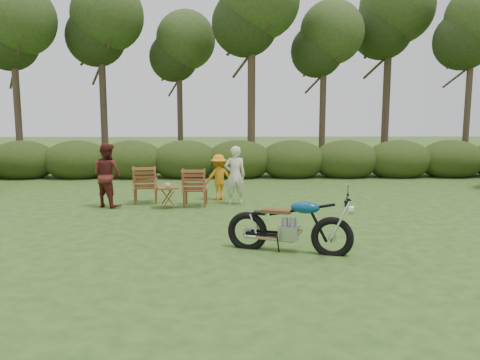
{
  "coord_description": "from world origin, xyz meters",
  "views": [
    {
      "loc": [
        -0.36,
        -8.35,
        2.36
      ],
      "look_at": [
        -0.13,
        1.92,
        0.9
      ],
      "focal_mm": 35.0,
      "sensor_mm": 36.0,
      "label": 1
    }
  ],
  "objects_px": {
    "cup": "(168,185)",
    "child": "(219,200)",
    "motorcycle": "(288,251)",
    "lawn_chair_left": "(146,203)",
    "adult_b": "(109,206)",
    "lawn_chair_right": "(195,205)",
    "side_table": "(168,197)",
    "adult_a": "(235,204)"
  },
  "relations": [
    {
      "from": "adult_b",
      "to": "motorcycle",
      "type": "bearing_deg",
      "value": 166.86
    },
    {
      "from": "lawn_chair_left",
      "to": "adult_b",
      "type": "relative_size",
      "value": 0.61
    },
    {
      "from": "lawn_chair_left",
      "to": "child",
      "type": "relative_size",
      "value": 0.8
    },
    {
      "from": "cup",
      "to": "child",
      "type": "distance_m",
      "value": 1.79
    },
    {
      "from": "side_table",
      "to": "adult_b",
      "type": "relative_size",
      "value": 0.33
    },
    {
      "from": "motorcycle",
      "to": "side_table",
      "type": "bearing_deg",
      "value": 141.37
    },
    {
      "from": "side_table",
      "to": "child",
      "type": "xyz_separation_m",
      "value": [
        1.26,
        1.11,
        -0.27
      ]
    },
    {
      "from": "motorcycle",
      "to": "cup",
      "type": "height_order",
      "value": "cup"
    },
    {
      "from": "adult_a",
      "to": "child",
      "type": "distance_m",
      "value": 0.76
    },
    {
      "from": "adult_b",
      "to": "lawn_chair_left",
      "type": "bearing_deg",
      "value": -118.25
    },
    {
      "from": "cup",
      "to": "adult_b",
      "type": "distance_m",
      "value": 1.69
    },
    {
      "from": "lawn_chair_left",
      "to": "cup",
      "type": "xyz_separation_m",
      "value": [
        0.7,
        -0.75,
        0.59
      ]
    },
    {
      "from": "side_table",
      "to": "adult_a",
      "type": "bearing_deg",
      "value": 16.17
    },
    {
      "from": "cup",
      "to": "adult_a",
      "type": "relative_size",
      "value": 0.09
    },
    {
      "from": "lawn_chair_right",
      "to": "adult_b",
      "type": "distance_m",
      "value": 2.22
    },
    {
      "from": "lawn_chair_left",
      "to": "adult_a",
      "type": "relative_size",
      "value": 0.65
    },
    {
      "from": "lawn_chair_right",
      "to": "child",
      "type": "bearing_deg",
      "value": -123.34
    },
    {
      "from": "adult_b",
      "to": "child",
      "type": "relative_size",
      "value": 1.3
    },
    {
      "from": "cup",
      "to": "lawn_chair_right",
      "type": "bearing_deg",
      "value": 25.77
    },
    {
      "from": "lawn_chair_left",
      "to": "side_table",
      "type": "bearing_deg",
      "value": 126.44
    },
    {
      "from": "adult_b",
      "to": "child",
      "type": "xyz_separation_m",
      "value": [
        2.81,
        0.9,
        0.0
      ]
    },
    {
      "from": "cup",
      "to": "lawn_chair_left",
      "type": "bearing_deg",
      "value": 133.0
    },
    {
      "from": "lawn_chair_right",
      "to": "side_table",
      "type": "bearing_deg",
      "value": 26.6
    },
    {
      "from": "lawn_chair_right",
      "to": "lawn_chair_left",
      "type": "xyz_separation_m",
      "value": [
        -1.36,
        0.43,
        0.0
      ]
    },
    {
      "from": "motorcycle",
      "to": "lawn_chair_left",
      "type": "xyz_separation_m",
      "value": [
        -3.26,
        4.54,
        0.0
      ]
    },
    {
      "from": "lawn_chair_left",
      "to": "child",
      "type": "distance_m",
      "value": 1.98
    },
    {
      "from": "adult_a",
      "to": "lawn_chair_left",
      "type": "bearing_deg",
      "value": -12.92
    },
    {
      "from": "lawn_chair_left",
      "to": "adult_b",
      "type": "height_order",
      "value": "adult_b"
    },
    {
      "from": "motorcycle",
      "to": "child",
      "type": "height_order",
      "value": "child"
    },
    {
      "from": "adult_a",
      "to": "motorcycle",
      "type": "bearing_deg",
      "value": 94.11
    },
    {
      "from": "side_table",
      "to": "adult_a",
      "type": "relative_size",
      "value": 0.35
    },
    {
      "from": "adult_b",
      "to": "lawn_chair_right",
      "type": "bearing_deg",
      "value": -146.67
    },
    {
      "from": "lawn_chair_left",
      "to": "child",
      "type": "xyz_separation_m",
      "value": [
        1.95,
        0.39,
        0.0
      ]
    },
    {
      "from": "lawn_chair_left",
      "to": "cup",
      "type": "relative_size",
      "value": 7.39
    },
    {
      "from": "child",
      "to": "cup",
      "type": "bearing_deg",
      "value": 21.09
    },
    {
      "from": "cup",
      "to": "child",
      "type": "bearing_deg",
      "value": 42.17
    },
    {
      "from": "lawn_chair_right",
      "to": "cup",
      "type": "distance_m",
      "value": 0.94
    },
    {
      "from": "side_table",
      "to": "adult_a",
      "type": "xyz_separation_m",
      "value": [
        1.7,
        0.49,
        -0.27
      ]
    },
    {
      "from": "motorcycle",
      "to": "child",
      "type": "distance_m",
      "value": 5.1
    },
    {
      "from": "side_table",
      "to": "child",
      "type": "distance_m",
      "value": 1.7
    },
    {
      "from": "motorcycle",
      "to": "lawn_chair_left",
      "type": "distance_m",
      "value": 5.59
    },
    {
      "from": "lawn_chair_right",
      "to": "child",
      "type": "height_order",
      "value": "child"
    }
  ]
}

